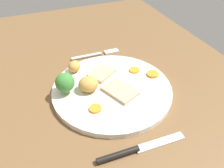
# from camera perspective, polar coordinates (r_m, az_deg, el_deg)

# --- Properties ---
(dining_table) EXTENTS (1.20, 0.84, 0.04)m
(dining_table) POSITION_cam_1_polar(r_m,az_deg,el_deg) (0.58, -2.92, -3.51)
(dining_table) COLOR brown
(dining_table) RESTS_ON ground
(dinner_plate) EXTENTS (0.30, 0.30, 0.01)m
(dinner_plate) POSITION_cam_1_polar(r_m,az_deg,el_deg) (0.57, 0.00, -1.32)
(dinner_plate) COLOR silver
(dinner_plate) RESTS_ON dining_table
(meat_slice_main) EXTENTS (0.08, 0.08, 0.01)m
(meat_slice_main) POSITION_cam_1_polar(r_m,az_deg,el_deg) (0.61, -2.69, 2.74)
(meat_slice_main) COLOR tan
(meat_slice_main) RESTS_ON dinner_plate
(meat_slice_under) EXTENTS (0.10, 0.08, 0.01)m
(meat_slice_under) POSITION_cam_1_polar(r_m,az_deg,el_deg) (0.55, 2.07, -1.69)
(meat_slice_under) COLOR tan
(meat_slice_under) RESTS_ON dinner_plate
(roast_potato_left) EXTENTS (0.06, 0.06, 0.04)m
(roast_potato_left) POSITION_cam_1_polar(r_m,az_deg,el_deg) (0.55, -5.96, -0.03)
(roast_potato_left) COLOR #BC8C42
(roast_potato_left) RESTS_ON dinner_plate
(roast_potato_right) EXTENTS (0.05, 0.05, 0.03)m
(roast_potato_right) POSITION_cam_1_polar(r_m,az_deg,el_deg) (0.62, -9.45, 4.41)
(roast_potato_right) COLOR #BC8C42
(roast_potato_right) RESTS_ON dinner_plate
(carrot_coin_front) EXTENTS (0.03, 0.03, 0.01)m
(carrot_coin_front) POSITION_cam_1_polar(r_m,az_deg,el_deg) (0.51, -4.20, -6.19)
(carrot_coin_front) COLOR orange
(carrot_coin_front) RESTS_ON dinner_plate
(carrot_coin_back) EXTENTS (0.03, 0.03, 0.00)m
(carrot_coin_back) POSITION_cam_1_polar(r_m,az_deg,el_deg) (0.62, 5.66, 3.51)
(carrot_coin_back) COLOR orange
(carrot_coin_back) RESTS_ON dinner_plate
(carrot_coin_side) EXTENTS (0.03, 0.03, 0.01)m
(carrot_coin_side) POSITION_cam_1_polar(r_m,az_deg,el_deg) (0.61, 10.43, 2.27)
(carrot_coin_side) COLOR orange
(carrot_coin_side) RESTS_ON dinner_plate
(broccoli_floret) EXTENTS (0.05, 0.05, 0.05)m
(broccoli_floret) POSITION_cam_1_polar(r_m,az_deg,el_deg) (0.55, -11.78, 0.33)
(broccoli_floret) COLOR #8CB766
(broccoli_floret) RESTS_ON dinner_plate
(fork) EXTENTS (0.02, 0.15, 0.01)m
(fork) POSITION_cam_1_polar(r_m,az_deg,el_deg) (0.72, -3.79, 7.51)
(fork) COLOR silver
(fork) RESTS_ON dining_table
(knife) EXTENTS (0.02, 0.19, 0.01)m
(knife) POSITION_cam_1_polar(r_m,az_deg,el_deg) (0.45, 5.59, -16.23)
(knife) COLOR black
(knife) RESTS_ON dining_table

